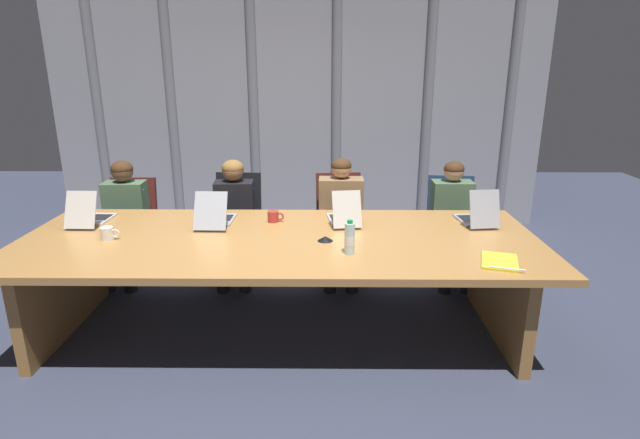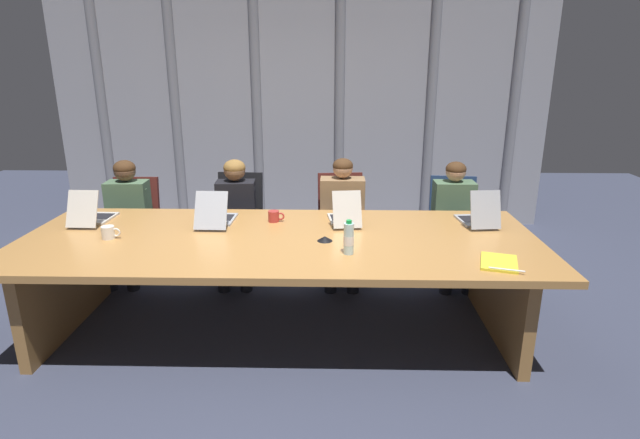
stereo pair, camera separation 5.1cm
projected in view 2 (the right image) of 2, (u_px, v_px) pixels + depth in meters
ground_plane at (281, 330)px, 3.89m from camera, size 11.86×11.86×0.00m
conference_table at (279, 257)px, 3.71m from camera, size 3.76×1.46×0.76m
curtain_backdrop at (301, 113)px, 6.14m from camera, size 5.93×0.17×2.77m
laptop_left_end at (93, 215)px, 4.01m from camera, size 0.24×0.44×0.28m
laptop_left_mid at (217, 216)px, 3.98m from camera, size 0.26×0.46×0.28m
laptop_center at (344, 216)px, 3.99m from camera, size 0.27×0.45×0.29m
laptop_right_mid at (478, 217)px, 3.95m from camera, size 0.27×0.42×0.30m
office_chair_left_end at (135, 238)px, 4.93m from camera, size 0.60×0.60×0.90m
office_chair_left_mid at (238, 237)px, 4.90m from camera, size 0.60×0.60×0.96m
office_chair_center at (342, 238)px, 4.88m from camera, size 0.60×0.60×0.96m
office_chair_right_mid at (452, 240)px, 4.86m from camera, size 0.60×0.60×0.93m
person_left_end at (126, 213)px, 4.69m from camera, size 0.40×0.56×1.12m
person_left_mid at (236, 214)px, 4.66m from camera, size 0.39×0.56×1.13m
person_center at (342, 214)px, 4.64m from camera, size 0.42×0.55×1.14m
person_right_mid at (455, 217)px, 4.62m from camera, size 0.38×0.55×1.12m
water_bottle_primary at (349, 239)px, 3.33m from camera, size 0.07×0.07×0.23m
coffee_mug_near at (109, 232)px, 3.63m from camera, size 0.14×0.09×0.09m
coffee_mug_far at (274, 216)px, 4.03m from camera, size 0.13×0.09×0.09m
conference_mic_left_side at (325, 239)px, 3.59m from camera, size 0.11×0.11×0.03m
spiral_notepad at (499, 263)px, 3.18m from camera, size 0.30×0.35×0.03m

